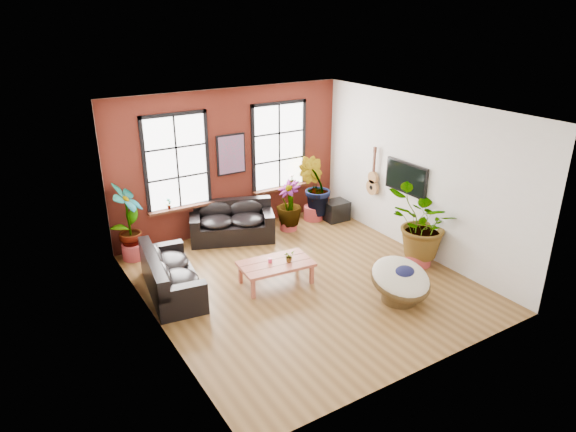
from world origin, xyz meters
The scene contains 19 objects.
room centered at (0.00, 0.15, 1.75)m, with size 6.04×6.54×3.54m.
sofa_back centered at (-0.28, 2.72, 0.41)m, with size 2.18×1.62×0.90m.
sofa_left centered at (-2.46, 1.03, 0.38)m, with size 1.17×2.22×0.84m.
coffee_table centered at (-0.50, 0.26, 0.41)m, with size 1.52×0.96×0.56m.
papasan_chair centered at (1.16, -1.56, 0.44)m, with size 1.18×1.20×0.87m.
poster centered at (0.00, 3.18, 1.95)m, with size 0.74×0.06×0.98m.
tv_wall_unit centered at (2.93, 0.60, 1.54)m, with size 0.13×1.86×1.20m.
media_box centered at (2.56, 2.34, 0.26)m, with size 0.64×0.54×0.51m.
pot_back_left centered at (-2.63, 2.89, 0.18)m, with size 0.51×0.51×0.35m.
pot_back_right centered at (2.07, 2.67, 0.18)m, with size 0.61×0.61×0.37m.
pot_right_wall centered at (2.56, -0.65, 0.20)m, with size 0.57×0.57×0.40m.
pot_mid centered at (1.16, 2.45, 0.16)m, with size 0.46×0.46×0.32m.
floor_plant_back_left centered at (-2.66, 2.89, 0.96)m, with size 0.85×0.58×1.62m, color #1D4913.
floor_plant_back_right centered at (2.09, 2.66, 0.90)m, with size 0.83×0.67×1.51m, color #1D4913.
floor_plant_right_wall centered at (2.57, -0.67, 0.94)m, with size 1.41×1.22×1.57m, color #1D4913.
floor_plant_mid centered at (1.17, 2.44, 0.71)m, with size 0.64×0.64×1.14m, color #1D4913.
table_plant centered at (-0.25, 0.16, 0.58)m, with size 0.21×0.18×0.23m, color #1D4913.
sill_plant_left centered at (-1.65, 3.13, 1.04)m, with size 0.14×0.10×0.27m, color #1D4913.
sill_plant_right centered at (1.70, 3.13, 1.04)m, with size 0.15×0.15×0.27m, color #1D4913.
Camera 1 is at (-5.12, -7.66, 5.20)m, focal length 32.00 mm.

